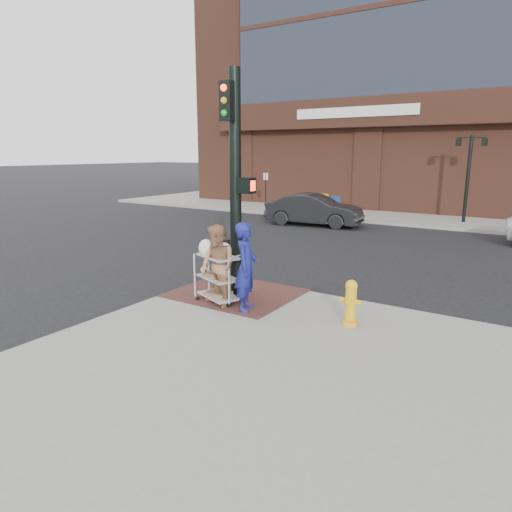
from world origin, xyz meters
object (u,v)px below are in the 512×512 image
Objects in this scene: lamp_post at (469,169)px; sedan_dark at (314,210)px; traffic_signal_pole at (236,179)px; utility_cart at (218,273)px; fire_hydrant at (351,302)px; woman_blue at (246,267)px; pedestrian_tan at (217,266)px.

sedan_dark is at bearing -146.37° from lamp_post.
utility_cart is at bearing -100.87° from traffic_signal_pole.
sedan_dark is 13.23m from fire_hydrant.
woman_blue is 2.25m from fire_hydrant.
woman_blue is 0.66m from pedestrian_tan.
traffic_signal_pole reaches higher than utility_cart.
traffic_signal_pole reaches higher than sedan_dark.
woman_blue is 0.41× the size of sedan_dark.
sedan_dark is (-5.97, -3.97, -1.87)m from lamp_post.
utility_cart is at bearing -99.30° from lamp_post.
sedan_dark is at bearing 106.02° from utility_cart.
fire_hydrant is (6.40, -11.57, -0.14)m from sedan_dark.
lamp_post is 0.80× the size of traffic_signal_pole.
utility_cart is at bearing 59.82° from woman_blue.
woman_blue is (0.74, -0.70, -1.75)m from traffic_signal_pole.
pedestrian_tan is 0.39× the size of sedan_dark.
traffic_signal_pole is at bearing 173.78° from fire_hydrant.
lamp_post is 15.43m from traffic_signal_pole.
woman_blue is (-1.73, -15.92, -1.53)m from lamp_post.
pedestrian_tan is (-0.64, -0.13, -0.05)m from woman_blue.
traffic_signal_pole is at bearing 79.13° from utility_cart.
fire_hydrant is at bearing 29.66° from pedestrian_tan.
utility_cart is (-0.10, -0.55, -2.04)m from traffic_signal_pole.
traffic_signal_pole is (-2.48, -15.23, 0.21)m from lamp_post.
pedestrian_tan is at bearing -83.30° from traffic_signal_pole.
sedan_dark is at bearing -0.56° from woman_blue.
traffic_signal_pole reaches higher than fire_hydrant.
traffic_signal_pole is at bearing 26.75° from woman_blue.
woman_blue is at bearing 31.10° from pedestrian_tan.
woman_blue reaches higher than pedestrian_tan.
utility_cart is 1.57× the size of fire_hydrant.
pedestrian_tan is at bearing -98.43° from lamp_post.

